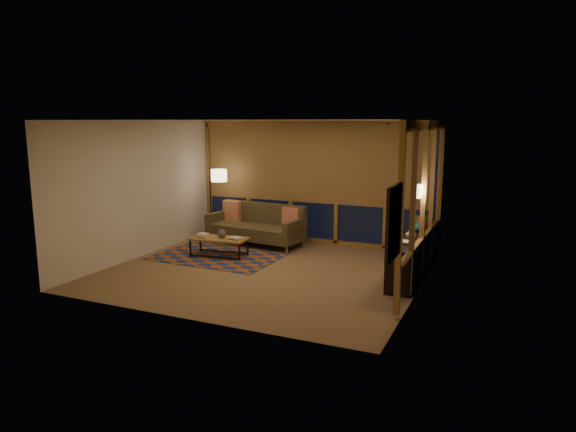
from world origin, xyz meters
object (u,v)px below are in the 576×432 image
at_px(floor_lamp, 210,203).
at_px(bookshelf, 414,253).
at_px(coffee_table, 219,247).
at_px(sofa, 255,225).

distance_m(floor_lamp, bookshelf, 5.00).
height_order(coffee_table, bookshelf, bookshelf).
distance_m(sofa, floor_lamp, 1.36).
height_order(sofa, floor_lamp, floor_lamp).
xyz_separation_m(sofa, bookshelf, (3.59, -0.76, -0.08)).
distance_m(coffee_table, floor_lamp, 1.91).
xyz_separation_m(coffee_table, floor_lamp, (-1.10, 1.44, 0.62)).
relative_size(coffee_table, bookshelf, 0.41).
height_order(sofa, bookshelf, sofa).
relative_size(coffee_table, floor_lamp, 0.71).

